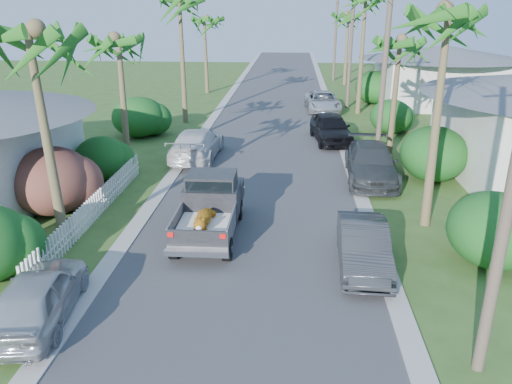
# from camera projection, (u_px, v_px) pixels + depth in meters

# --- Properties ---
(ground) EXTENTS (120.00, 120.00, 0.00)m
(ground) POSITION_uv_depth(u_px,v_px,m) (238.00, 307.00, 13.43)
(ground) COLOR #35501E
(ground) RESTS_ON ground
(road) EXTENTS (8.00, 100.00, 0.02)m
(road) POSITION_uv_depth(u_px,v_px,m) (274.00, 114.00, 36.75)
(road) COLOR #38383A
(road) RESTS_ON ground
(curb_left) EXTENTS (0.60, 100.00, 0.06)m
(curb_left) POSITION_uv_depth(u_px,v_px,m) (216.00, 113.00, 37.03)
(curb_left) COLOR #A5A39E
(curb_left) RESTS_ON ground
(curb_right) EXTENTS (0.60, 100.00, 0.06)m
(curb_right) POSITION_uv_depth(u_px,v_px,m) (333.00, 115.00, 36.45)
(curb_right) COLOR #A5A39E
(curb_right) RESTS_ON ground
(pickup_truck) EXTENTS (1.98, 5.12, 2.06)m
(pickup_truck) POSITION_uv_depth(u_px,v_px,m) (211.00, 204.00, 17.67)
(pickup_truck) COLOR black
(pickup_truck) RESTS_ON ground
(parked_car_rn) EXTENTS (1.60, 4.21, 1.37)m
(parked_car_rn) POSITION_uv_depth(u_px,v_px,m) (364.00, 247.00, 15.27)
(parked_car_rn) COLOR #2C2E31
(parked_car_rn) RESTS_ON ground
(parked_car_rm) EXTENTS (2.45, 5.54, 1.58)m
(parked_car_rm) POSITION_uv_depth(u_px,v_px,m) (371.00, 163.00, 22.91)
(parked_car_rm) COLOR #343739
(parked_car_rm) RESTS_ON ground
(parked_car_rf) EXTENTS (2.59, 5.10, 1.66)m
(parked_car_rf) POSITION_uv_depth(u_px,v_px,m) (331.00, 128.00, 29.19)
(parked_car_rf) COLOR black
(parked_car_rf) RESTS_ON ground
(parked_car_rd) EXTENTS (2.80, 5.37, 1.44)m
(parked_car_rd) POSITION_uv_depth(u_px,v_px,m) (323.00, 102.00, 37.72)
(parked_car_rd) COLOR #B3B6BB
(parked_car_rd) RESTS_ON ground
(parked_car_ln) EXTENTS (2.17, 4.30, 1.40)m
(parked_car_ln) POSITION_uv_depth(u_px,v_px,m) (38.00, 296.00, 12.64)
(parked_car_ln) COLOR #AFB2B6
(parked_car_ln) RESTS_ON ground
(parked_car_lf) EXTENTS (2.37, 5.47, 1.57)m
(parked_car_lf) POSITION_uv_depth(u_px,v_px,m) (197.00, 144.00, 26.03)
(parked_car_lf) COLOR silver
(parked_car_lf) RESTS_ON ground
(palm_l_a) EXTENTS (4.40, 4.40, 8.20)m
(palm_l_a) POSITION_uv_depth(u_px,v_px,m) (30.00, 31.00, 14.20)
(palm_l_a) COLOR brown
(palm_l_a) RESTS_ON ground
(palm_l_b) EXTENTS (4.40, 4.40, 7.40)m
(palm_l_b) POSITION_uv_depth(u_px,v_px,m) (117.00, 39.00, 22.91)
(palm_l_b) COLOR brown
(palm_l_b) RESTS_ON ground
(palm_l_d) EXTENTS (4.40, 4.40, 7.70)m
(palm_l_d) POSITION_uv_depth(u_px,v_px,m) (204.00, 19.00, 43.31)
(palm_l_d) COLOR brown
(palm_l_d) RESTS_ON ground
(palm_r_a) EXTENTS (4.40, 4.40, 8.70)m
(palm_r_a) POSITION_uv_depth(u_px,v_px,m) (451.00, 11.00, 15.97)
(palm_r_a) COLOR brown
(palm_r_a) RESTS_ON ground
(palm_r_b) EXTENTS (4.40, 4.40, 7.20)m
(palm_r_b) POSITION_uv_depth(u_px,v_px,m) (400.00, 40.00, 24.87)
(palm_r_b) COLOR brown
(palm_r_b) RESTS_ON ground
(palm_r_d) EXTENTS (4.40, 4.40, 8.00)m
(palm_r_d) POSITION_uv_depth(u_px,v_px,m) (349.00, 14.00, 47.92)
(palm_r_d) COLOR brown
(palm_r_d) RESTS_ON ground
(shrub_l_b) EXTENTS (3.00, 3.30, 2.60)m
(shrub_l_b) POSITION_uv_depth(u_px,v_px,m) (52.00, 181.00, 19.10)
(shrub_l_b) COLOR #B1193D
(shrub_l_b) RESTS_ON ground
(shrub_l_c) EXTENTS (2.40, 2.64, 2.00)m
(shrub_l_c) POSITION_uv_depth(u_px,v_px,m) (101.00, 158.00, 22.91)
(shrub_l_c) COLOR #154B1C
(shrub_l_c) RESTS_ON ground
(shrub_l_d) EXTENTS (3.20, 3.52, 2.40)m
(shrub_l_d) POSITION_uv_depth(u_px,v_px,m) (139.00, 117.00, 30.34)
(shrub_l_d) COLOR #154B1C
(shrub_l_d) RESTS_ON ground
(shrub_r_a) EXTENTS (2.80, 3.08, 2.30)m
(shrub_r_a) POSITION_uv_depth(u_px,v_px,m) (494.00, 230.00, 15.30)
(shrub_r_a) COLOR #154B1C
(shrub_r_a) RESTS_ON ground
(shrub_r_b) EXTENTS (3.00, 3.30, 2.50)m
(shrub_r_b) POSITION_uv_depth(u_px,v_px,m) (434.00, 154.00, 22.72)
(shrub_r_b) COLOR #154B1C
(shrub_r_b) RESTS_ON ground
(shrub_r_c) EXTENTS (2.60, 2.86, 2.10)m
(shrub_r_c) POSITION_uv_depth(u_px,v_px,m) (391.00, 116.00, 31.20)
(shrub_r_c) COLOR #154B1C
(shrub_r_c) RESTS_ON ground
(shrub_r_d) EXTENTS (3.20, 3.52, 2.60)m
(shrub_r_d) POSITION_uv_depth(u_px,v_px,m) (375.00, 87.00, 40.41)
(shrub_r_d) COLOR #154B1C
(shrub_r_d) RESTS_ON ground
(picket_fence) EXTENTS (0.10, 11.00, 1.00)m
(picket_fence) POSITION_uv_depth(u_px,v_px,m) (96.00, 206.00, 18.79)
(picket_fence) COLOR white
(picket_fence) RESTS_ON ground
(house_right_far) EXTENTS (9.00, 8.00, 4.60)m
(house_right_far) POSITION_uv_depth(u_px,v_px,m) (440.00, 78.00, 39.78)
(house_right_far) COLOR silver
(house_right_far) RESTS_ON ground
(utility_pole_b) EXTENTS (1.60, 0.26, 9.00)m
(utility_pole_b) POSITION_uv_depth(u_px,v_px,m) (384.00, 73.00, 23.55)
(utility_pole_b) COLOR brown
(utility_pole_b) RESTS_ON ground
(utility_pole_c) EXTENTS (1.60, 0.26, 9.00)m
(utility_pole_c) POSITION_uv_depth(u_px,v_px,m) (351.00, 47.00, 37.54)
(utility_pole_c) COLOR brown
(utility_pole_c) RESTS_ON ground
(utility_pole_d) EXTENTS (1.60, 0.26, 9.00)m
(utility_pole_d) POSITION_uv_depth(u_px,v_px,m) (336.00, 35.00, 51.54)
(utility_pole_d) COLOR brown
(utility_pole_d) RESTS_ON ground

